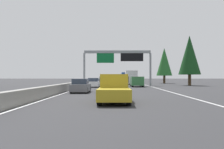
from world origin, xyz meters
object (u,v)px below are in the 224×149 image
sedan_mid_left (123,79)px  conifer_right_near (190,55)px  bus_distant_a (125,76)px  pickup_far_center (114,88)px  conifer_right_mid (164,62)px  pickup_near_right (127,79)px  sedan_mid_right (81,86)px  minivan_distant_b (137,81)px  box_truck_mid_center (131,77)px  sedan_far_left (94,83)px  sign_gantry_overhead (118,58)px

sedan_mid_left → conifer_right_near: size_ratio=0.47×
bus_distant_a → conifer_right_near: 45.40m
pickup_far_center → conifer_right_near: bearing=-23.1°
conifer_right_near → conifer_right_mid: bearing=6.6°
pickup_near_right → conifer_right_mid: conifer_right_mid is taller
sedan_mid_left → conifer_right_mid: (-50.01, -8.87, 4.65)m
sedan_mid_right → minivan_distant_b: size_ratio=0.88×
box_truck_mid_center → sedan_far_left: bearing=157.8°
box_truck_mid_center → sedan_mid_right: bearing=167.2°
pickup_near_right → conifer_right_near: 30.04m
minivan_distant_b → box_truck_mid_center: bearing=0.5°
sign_gantry_overhead → box_truck_mid_center: bearing=-16.5°
sign_gantry_overhead → pickup_near_right: bearing=-5.9°
sign_gantry_overhead → sedan_mid_left: bearing=-2.4°
sedan_mid_right → box_truck_mid_center: 32.26m
pickup_far_center → minivan_distant_b: pickup_far_center is taller
sign_gantry_overhead → conifer_right_near: (0.93, -13.48, 0.54)m
sedan_mid_left → bus_distant_a: bearing=-179.5°
box_truck_mid_center → conifer_right_near: bearing=-130.1°
bus_distant_a → sedan_mid_right: bearing=173.8°
conifer_right_near → sedan_far_left: bearing=114.7°
box_truck_mid_center → conifer_right_near: conifer_right_near is taller
sedan_mid_right → minivan_distant_b: bearing=-23.7°
sedan_mid_left → bus_distant_a: 22.15m
sedan_far_left → minivan_distant_b: size_ratio=0.88×
pickup_far_center → conifer_right_mid: size_ratio=0.64×
minivan_distant_b → bus_distant_a: size_ratio=0.43×
pickup_near_right → conifer_right_near: (-27.73, -10.51, 4.83)m
pickup_near_right → conifer_right_near: bearing=-159.2°
conifer_right_mid → sedan_mid_right: bearing=157.7°
sign_gantry_overhead → conifer_right_near: size_ratio=1.34×
sedan_mid_left → pickup_near_right: size_ratio=0.79×
box_truck_mid_center → bus_distant_a: size_ratio=0.74×
sign_gantry_overhead → sedan_mid_right: size_ratio=2.88×
pickup_far_center → bus_distant_a: bus_distant_a is taller
bus_distant_a → conifer_right_near: conifer_right_near is taller
conifer_right_mid → minivan_distant_b: bearing=158.8°
sign_gantry_overhead → pickup_near_right: 29.13m
pickup_near_right → bus_distant_a: bearing=-0.0°
conifer_right_mid → sign_gantry_overhead: bearing=145.7°
pickup_far_center → sedan_mid_left: size_ratio=1.27×
box_truck_mid_center → sedan_mid_left: 57.23m
sedan_far_left → minivan_distant_b: minivan_distant_b is taller
conifer_right_near → box_truck_mid_center: bearing=49.9°
pickup_far_center → sedan_far_left: 25.37m
sedan_mid_left → minivan_distant_b: 72.08m
sign_gantry_overhead → conifer_right_mid: 20.62m
pickup_far_center → conifer_right_mid: conifer_right_mid is taller
sedan_mid_right → bus_distant_a: 66.93m
sedan_far_left → bus_distant_a: (52.02, -6.97, 1.03)m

